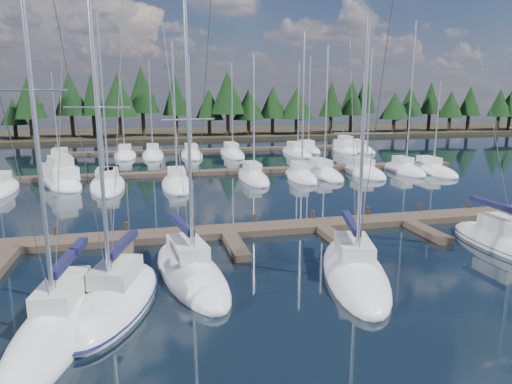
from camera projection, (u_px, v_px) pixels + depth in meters
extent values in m
plane|color=black|center=(270.00, 191.00, 41.02)|extent=(260.00, 260.00, 0.00)
cube|color=#2D2619|center=(197.00, 133.00, 98.02)|extent=(220.00, 30.00, 0.60)
cube|color=#4B3C2E|center=(318.00, 225.00, 29.56)|extent=(44.00, 2.00, 0.40)
cube|color=#4B3C2E|center=(124.00, 255.00, 24.00)|extent=(0.90, 4.00, 0.40)
cube|color=#4B3C2E|center=(236.00, 247.00, 25.35)|extent=(0.90, 4.00, 0.40)
cube|color=#4B3C2E|center=(337.00, 239.00, 26.71)|extent=(0.90, 4.00, 0.40)
cube|color=#4B3C2E|center=(427.00, 232.00, 28.07)|extent=(0.90, 4.00, 0.40)
cube|color=#4B3C2E|center=(510.00, 225.00, 29.42)|extent=(0.90, 4.00, 0.40)
cylinder|color=#32251C|center=(57.00, 234.00, 26.84)|extent=(0.26, 0.26, 0.90)
cylinder|color=#32251C|center=(127.00, 229.00, 27.75)|extent=(0.26, 0.26, 0.90)
cylinder|color=#32251C|center=(193.00, 225.00, 28.65)|extent=(0.26, 0.26, 0.90)
cylinder|color=#32251C|center=(255.00, 221.00, 29.56)|extent=(0.26, 0.26, 0.90)
cylinder|color=#32251C|center=(313.00, 217.00, 30.46)|extent=(0.26, 0.26, 0.90)
cylinder|color=#32251C|center=(368.00, 214.00, 31.36)|extent=(0.26, 0.26, 0.90)
cylinder|color=#32251C|center=(419.00, 210.00, 32.27)|extent=(0.26, 0.26, 0.90)
cylinder|color=#32251C|center=(468.00, 207.00, 33.17)|extent=(0.26, 0.26, 0.90)
cube|color=#4B3C2E|center=(246.00, 171.00, 50.49)|extent=(50.00, 1.80, 0.40)
cube|color=#4B3C2E|center=(219.00, 150.00, 69.51)|extent=(46.00, 1.80, 0.40)
ellipsoid|color=white|center=(61.00, 326.00, 16.79)|extent=(3.81, 9.79, 1.90)
cube|color=beige|center=(62.00, 290.00, 17.00)|extent=(1.78, 3.22, 0.70)
cylinder|color=silver|center=(34.00, 112.00, 14.69)|extent=(0.18, 0.18, 13.86)
cylinder|color=silver|center=(70.00, 260.00, 17.96)|extent=(0.73, 4.17, 0.12)
cube|color=#141437|center=(69.00, 256.00, 17.93)|extent=(0.93, 4.01, 0.30)
cylinder|color=silver|center=(32.00, 90.00, 14.55)|extent=(2.18, 0.39, 0.07)
cylinder|color=#3F3F44|center=(6.00, 120.00, 12.73)|extent=(0.63, 4.09, 14.17)
cylinder|color=#3F3F44|center=(60.00, 114.00, 17.19)|extent=(0.77, 5.03, 14.17)
ellipsoid|color=white|center=(115.00, 303.00, 18.60)|extent=(4.82, 8.11, 1.90)
cube|color=beige|center=(116.00, 272.00, 18.72)|extent=(2.15, 2.78, 0.70)
cylinder|color=silver|center=(98.00, 125.00, 16.71)|extent=(0.20, 0.20, 12.78)
cylinder|color=silver|center=(123.00, 247.00, 19.46)|extent=(1.07, 3.26, 0.12)
cube|color=#141437|center=(122.00, 244.00, 19.43)|extent=(1.24, 3.18, 0.30)
cylinder|color=silver|center=(97.00, 107.00, 16.57)|extent=(2.41, 0.77, 0.07)
cylinder|color=#3F3F44|center=(79.00, 133.00, 15.13)|extent=(0.97, 3.19, 13.09)
cylinder|color=#3F3F44|center=(118.00, 125.00, 18.71)|extent=(1.18, 3.92, 13.09)
ellipsoid|color=#0C133D|center=(115.00, 302.00, 18.59)|extent=(5.01, 8.44, 0.18)
ellipsoid|color=white|center=(191.00, 275.00, 21.55)|extent=(4.06, 9.06, 1.90)
cube|color=beige|center=(188.00, 248.00, 21.69)|extent=(1.89, 3.00, 0.70)
cylinder|color=silver|center=(189.00, 133.00, 19.75)|extent=(0.19, 0.19, 11.70)
cylinder|color=silver|center=(182.00, 227.00, 22.48)|extent=(0.78, 3.81, 0.12)
cube|color=#141437|center=(181.00, 224.00, 22.44)|extent=(0.98, 3.68, 0.30)
cylinder|color=silver|center=(188.00, 119.00, 19.63)|extent=(2.31, 0.47, 0.07)
cylinder|color=#3F3F44|center=(201.00, 140.00, 18.09)|extent=(0.68, 3.74, 12.01)
cylinder|color=#3F3F44|center=(176.00, 132.00, 21.86)|extent=(0.83, 4.60, 12.01)
ellipsoid|color=white|center=(354.00, 274.00, 21.63)|extent=(5.14, 9.52, 1.90)
cube|color=beige|center=(354.00, 247.00, 21.82)|extent=(2.26, 3.22, 0.70)
cylinder|color=silver|center=(363.00, 146.00, 19.89)|extent=(0.20, 0.20, 10.61)
cylinder|color=silver|center=(351.00, 225.00, 22.73)|extent=(1.20, 3.89, 0.12)
cube|color=#141437|center=(351.00, 222.00, 22.70)|extent=(1.37, 3.78, 0.30)
cylinder|color=silver|center=(363.00, 133.00, 19.78)|extent=(2.43, 0.74, 0.07)
cylinder|color=#3F3F44|center=(372.00, 155.00, 18.01)|extent=(1.09, 3.81, 10.92)
cylinder|color=#3F3F44|center=(353.00, 143.00, 22.28)|extent=(1.34, 4.68, 10.92)
ellipsoid|color=white|center=(507.00, 246.00, 25.56)|extent=(2.85, 8.22, 1.90)
cube|color=beige|center=(504.00, 224.00, 25.69)|extent=(1.51, 2.65, 0.70)
cylinder|color=silver|center=(492.00, 207.00, 26.45)|extent=(0.23, 3.59, 0.12)
cube|color=#141437|center=(493.00, 204.00, 26.42)|extent=(0.46, 3.43, 0.30)
cylinder|color=#3F3F44|center=(495.00, 137.00, 25.96)|extent=(0.17, 4.34, 10.85)
ellipsoid|color=#0C133D|center=(507.00, 245.00, 25.54)|extent=(2.97, 8.55, 0.18)
ellipsoid|color=white|center=(0.00, 191.00, 40.31)|extent=(2.60, 7.88, 1.90)
ellipsoid|color=white|center=(106.00, 186.00, 42.48)|extent=(2.77, 7.76, 1.90)
cube|color=beige|center=(105.00, 172.00, 42.60)|extent=(1.52, 2.48, 0.70)
cylinder|color=silver|center=(100.00, 114.00, 40.73)|extent=(0.16, 0.16, 11.45)
ellipsoid|color=white|center=(109.00, 187.00, 42.01)|extent=(2.76, 9.26, 1.90)
cube|color=beige|center=(109.00, 173.00, 42.20)|extent=(1.52, 2.96, 0.70)
cylinder|color=silver|center=(103.00, 93.00, 39.80)|extent=(0.16, 0.16, 15.17)
ellipsoid|color=white|center=(177.00, 185.00, 42.70)|extent=(2.82, 8.61, 1.90)
cube|color=beige|center=(176.00, 172.00, 42.86)|extent=(1.55, 2.76, 0.70)
cylinder|color=silver|center=(175.00, 111.00, 40.85)|extent=(0.16, 0.16, 12.00)
ellipsoid|color=white|center=(253.00, 178.00, 46.28)|extent=(2.52, 9.07, 1.90)
cube|color=beige|center=(252.00, 166.00, 46.46)|extent=(1.38, 2.90, 0.70)
cylinder|color=silver|center=(254.00, 114.00, 44.49)|extent=(0.16, 0.16, 11.20)
ellipsoid|color=white|center=(301.00, 178.00, 46.60)|extent=(2.46, 7.32, 1.90)
cube|color=beige|center=(300.00, 165.00, 46.69)|extent=(1.35, 2.34, 0.70)
cylinder|color=silver|center=(303.00, 103.00, 44.67)|extent=(0.16, 0.16, 13.34)
ellipsoid|color=white|center=(323.00, 174.00, 48.58)|extent=(2.69, 9.26, 1.90)
cube|color=beige|center=(321.00, 162.00, 48.77)|extent=(1.48, 2.96, 0.70)
cylinder|color=silver|center=(326.00, 108.00, 46.67)|extent=(0.16, 0.16, 12.32)
ellipsoid|color=white|center=(364.00, 173.00, 49.25)|extent=(2.81, 8.18, 1.90)
cube|color=beige|center=(363.00, 162.00, 49.38)|extent=(1.55, 2.62, 0.70)
cylinder|color=silver|center=(369.00, 109.00, 47.41)|extent=(0.16, 0.16, 12.08)
ellipsoid|color=white|center=(404.00, 171.00, 50.63)|extent=(2.43, 7.64, 1.90)
cube|color=beige|center=(403.00, 160.00, 50.74)|extent=(1.34, 2.44, 0.70)
cylinder|color=silver|center=(411.00, 95.00, 48.53)|extent=(0.16, 0.16, 14.88)
ellipsoid|color=white|center=(431.00, 171.00, 50.51)|extent=(2.60, 8.94, 1.90)
cube|color=beige|center=(429.00, 160.00, 50.68)|extent=(1.43, 2.86, 0.70)
cylinder|color=silver|center=(437.00, 123.00, 48.97)|extent=(0.16, 0.16, 8.86)
ellipsoid|color=white|center=(60.00, 161.00, 58.47)|extent=(2.89, 8.40, 1.90)
cube|color=beige|center=(60.00, 151.00, 58.62)|extent=(1.59, 2.69, 0.70)
cylinder|color=silver|center=(55.00, 114.00, 56.83)|extent=(0.16, 0.16, 10.13)
ellipsoid|color=white|center=(125.00, 156.00, 62.66)|extent=(2.92, 8.18, 1.90)
cube|color=beige|center=(125.00, 147.00, 62.80)|extent=(1.61, 2.62, 0.70)
cylinder|color=silver|center=(123.00, 116.00, 61.11)|extent=(0.16, 0.16, 9.38)
ellipsoid|color=white|center=(153.00, 156.00, 63.13)|extent=(2.89, 9.84, 1.90)
cube|color=beige|center=(153.00, 147.00, 63.34)|extent=(1.59, 3.15, 0.70)
cylinder|color=silver|center=(151.00, 106.00, 61.23)|extent=(0.16, 0.16, 11.90)
ellipsoid|color=white|center=(192.00, 155.00, 63.45)|extent=(2.88, 9.33, 1.90)
cube|color=beige|center=(191.00, 146.00, 63.64)|extent=(1.58, 2.99, 0.70)
cylinder|color=silver|center=(190.00, 103.00, 61.49)|extent=(0.16, 0.16, 12.67)
ellipsoid|color=white|center=(232.00, 154.00, 64.98)|extent=(2.90, 11.17, 1.90)
cube|color=beige|center=(231.00, 145.00, 65.26)|extent=(1.59, 3.57, 0.70)
cylinder|color=silver|center=(232.00, 106.00, 63.04)|extent=(0.16, 0.16, 11.73)
ellipsoid|color=white|center=(296.00, 153.00, 65.90)|extent=(2.99, 10.19, 1.90)
cube|color=beige|center=(296.00, 144.00, 66.13)|extent=(1.64, 3.26, 0.70)
cylinder|color=silver|center=(299.00, 105.00, 63.98)|extent=(0.16, 0.16, 11.94)
ellipsoid|color=white|center=(307.00, 151.00, 68.74)|extent=(2.99, 7.44, 1.90)
cube|color=beige|center=(307.00, 142.00, 68.84)|extent=(1.64, 2.38, 0.70)
cylinder|color=silver|center=(310.00, 101.00, 66.85)|extent=(0.16, 0.16, 12.92)
ellipsoid|color=white|center=(359.00, 150.00, 69.52)|extent=(2.75, 9.10, 1.90)
cube|color=beige|center=(358.00, 142.00, 69.71)|extent=(1.51, 2.91, 0.70)
cylinder|color=silver|center=(362.00, 108.00, 67.77)|extent=(0.16, 0.16, 10.84)
ellipsoid|color=white|center=(61.00, 184.00, 43.57)|extent=(6.23, 9.67, 1.84)
cube|color=white|center=(60.00, 171.00, 43.31)|extent=(4.00, 5.54, 1.23)
cube|color=beige|center=(60.00, 161.00, 42.73)|extent=(2.75, 3.61, 0.92)
cylinder|color=silver|center=(57.00, 153.00, 43.70)|extent=(0.10, 0.10, 1.63)
ellipsoid|color=white|center=(344.00, 151.00, 69.12)|extent=(3.13, 8.03, 1.58)
cube|color=white|center=(344.00, 144.00, 68.91)|extent=(2.24, 4.45, 1.05)
cube|color=beige|center=(346.00, 138.00, 68.34)|extent=(1.62, 2.85, 0.79)
cylinder|color=silver|center=(343.00, 134.00, 69.37)|extent=(0.08, 0.08, 1.40)
cylinder|color=black|center=(16.00, 131.00, 83.73)|extent=(0.70, 0.70, 2.43)
cone|color=black|center=(14.00, 112.00, 82.98)|extent=(4.60, 4.60, 4.73)
ellipsoid|color=black|center=(17.00, 118.00, 83.32)|extent=(2.76, 2.76, 2.76)
cylinder|color=black|center=(32.00, 129.00, 81.35)|extent=(0.70, 0.70, 3.67)
cone|color=black|center=(29.00, 98.00, 80.21)|extent=(5.86, 5.86, 7.14)
ellipsoid|color=black|center=(33.00, 107.00, 80.67)|extent=(3.51, 3.51, 3.51)
cylinder|color=black|center=(73.00, 126.00, 85.74)|extent=(0.70, 0.70, 4.06)
cone|color=black|center=(70.00, 94.00, 84.49)|extent=(6.01, 6.01, 7.89)
ellipsoid|color=black|center=(74.00, 103.00, 84.98)|extent=(3.61, 3.61, 3.61)
cylinder|color=black|center=(94.00, 126.00, 85.86)|extent=(0.70, 0.70, 4.01)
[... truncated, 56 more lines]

